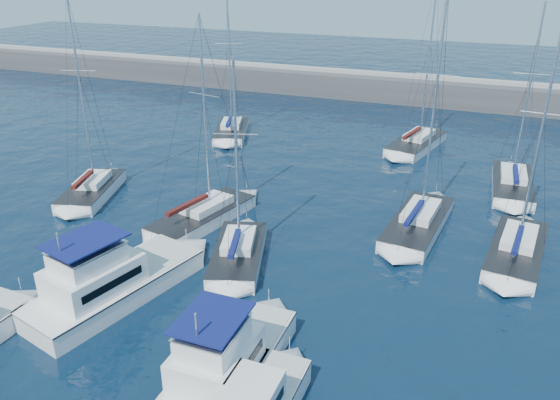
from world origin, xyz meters
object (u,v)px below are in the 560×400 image
(sailboat_mid_d, at_px, (418,223))
(sailboat_back_b, at_px, (417,143))
(sailboat_mid_b, at_px, (203,216))
(sailboat_mid_e, at_px, (517,250))
(sailboat_mid_a, at_px, (92,190))
(sailboat_back_c, at_px, (512,184))
(sailboat_back_a, at_px, (231,131))
(motor_yacht_port_inner, at_px, (108,283))
(motor_yacht_stbd_inner, at_px, (224,365))
(sailboat_mid_c, at_px, (238,254))

(sailboat_mid_d, xyz_separation_m, sailboat_back_b, (-2.71, 17.96, -0.01))
(sailboat_mid_b, relative_size, sailboat_mid_e, 0.99)
(sailboat_mid_a, bearing_deg, sailboat_back_c, 6.76)
(sailboat_mid_a, bearing_deg, sailboat_back_a, 62.98)
(sailboat_mid_b, bearing_deg, sailboat_mid_e, 21.05)
(sailboat_mid_a, xyz_separation_m, sailboat_back_b, (22.46, 21.48, -0.01))
(sailboat_mid_e, bearing_deg, sailboat_back_c, 98.33)
(motor_yacht_port_inner, relative_size, sailboat_mid_a, 0.69)
(sailboat_back_a, height_order, sailboat_back_b, sailboat_back_b)
(sailboat_mid_a, relative_size, sailboat_mid_b, 1.08)
(sailboat_mid_e, bearing_deg, sailboat_mid_d, 172.38)
(sailboat_mid_d, distance_m, sailboat_mid_e, 6.65)
(sailboat_mid_a, xyz_separation_m, sailboat_mid_b, (10.55, -0.97, -0.03))
(sailboat_mid_b, bearing_deg, sailboat_mid_a, -171.79)
(sailboat_back_b, bearing_deg, sailboat_mid_d, -67.95)
(motor_yacht_stbd_inner, distance_m, sailboat_back_a, 37.13)
(sailboat_mid_a, distance_m, sailboat_mid_b, 10.59)
(sailboat_mid_e, relative_size, sailboat_back_b, 0.89)
(sailboat_back_c, bearing_deg, sailboat_mid_b, -146.79)
(motor_yacht_stbd_inner, bearing_deg, sailboat_mid_d, 72.68)
(motor_yacht_port_inner, distance_m, sailboat_back_b, 35.13)
(sailboat_back_a, relative_size, sailboat_back_c, 1.01)
(sailboat_mid_b, bearing_deg, sailboat_back_c, 48.29)
(motor_yacht_stbd_inner, bearing_deg, motor_yacht_port_inner, 158.21)
(sailboat_mid_b, distance_m, sailboat_mid_c, 6.18)
(sailboat_back_c, bearing_deg, sailboat_mid_a, -158.32)
(sailboat_back_a, relative_size, sailboat_back_b, 0.91)
(sailboat_back_b, distance_m, sailboat_back_c, 11.95)
(sailboat_mid_a, bearing_deg, sailboat_mid_e, -13.22)
(sailboat_back_a, bearing_deg, sailboat_mid_b, -89.17)
(sailboat_mid_e, distance_m, sailboat_back_b, 21.67)
(motor_yacht_stbd_inner, distance_m, sailboat_back_c, 31.02)
(motor_yacht_stbd_inner, bearing_deg, sailboat_back_a, 115.49)
(sailboat_mid_b, distance_m, sailboat_back_a, 20.68)
(sailboat_mid_c, height_order, sailboat_back_c, sailboat_back_c)
(motor_yacht_port_inner, height_order, sailboat_mid_a, sailboat_mid_a)
(motor_yacht_stbd_inner, xyz_separation_m, sailboat_mid_e, (12.26, 16.92, -0.61))
(sailboat_mid_d, relative_size, sailboat_mid_e, 1.16)
(motor_yacht_port_inner, bearing_deg, sailboat_back_b, 84.18)
(sailboat_mid_b, height_order, sailboat_back_c, sailboat_back_c)
(motor_yacht_port_inner, xyz_separation_m, sailboat_back_c, (20.98, 25.00, -0.61))
(sailboat_mid_d, bearing_deg, motor_yacht_port_inner, -128.36)
(motor_yacht_stbd_inner, xyz_separation_m, sailboat_back_a, (-15.93, 33.53, -0.60))
(sailboat_mid_e, height_order, sailboat_back_a, sailboat_back_a)
(motor_yacht_stbd_inner, xyz_separation_m, sailboat_mid_c, (-4.10, 10.11, -0.62))
(motor_yacht_port_inner, distance_m, sailboat_mid_b, 10.54)
(motor_yacht_port_inner, height_order, sailboat_back_b, sailboat_back_b)
(motor_yacht_port_inner, height_order, sailboat_mid_e, sailboat_mid_e)
(sailboat_mid_a, xyz_separation_m, sailboat_back_a, (3.41, 18.43, -0.01))
(motor_yacht_port_inner, height_order, sailboat_back_c, sailboat_back_c)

